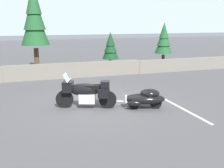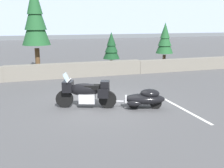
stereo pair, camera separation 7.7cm
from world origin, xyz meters
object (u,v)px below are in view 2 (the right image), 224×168
Objects in this scene: pine_tree_tall at (35,17)px; touring_motorcycle at (86,92)px; car_shaped_trailer at (145,98)px; pine_tree_far_right at (165,40)px; pine_tree_secondary at (111,47)px.

touring_motorcycle is at bearing -80.42° from pine_tree_tall.
pine_tree_far_right is at bearing 57.56° from car_shaped_trailer.
touring_motorcycle is at bearing -114.87° from pine_tree_secondary.
pine_tree_far_right reaches higher than car_shaped_trailer.
pine_tree_far_right is (5.20, 8.18, 1.55)m from car_shaped_trailer.
pine_tree_secondary is 3.98m from pine_tree_far_right.
car_shaped_trailer is 0.86× the size of pine_tree_secondary.
pine_tree_tall is 2.16× the size of pine_tree_secondary.
pine_tree_secondary is at bearing -177.14° from pine_tree_far_right.
pine_tree_far_right is (3.96, 0.20, 0.37)m from pine_tree_secondary.
touring_motorcycle is 2.25m from car_shaped_trailer.
car_shaped_trailer is at bearing -68.23° from pine_tree_tall.
pine_tree_tall is at bearing 173.78° from pine_tree_secondary.
pine_tree_tall reaches higher than car_shaped_trailer.
pine_tree_secondary is (3.33, 7.18, 0.97)m from touring_motorcycle.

